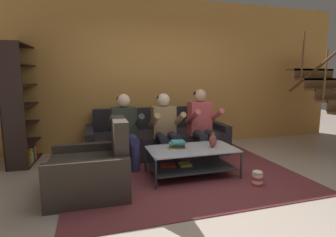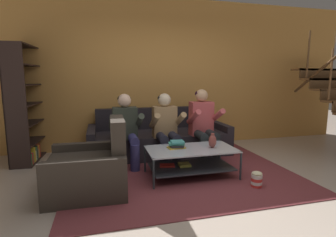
{
  "view_description": "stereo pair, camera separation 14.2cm",
  "coord_description": "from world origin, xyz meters",
  "px_view_note": "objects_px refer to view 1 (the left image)",
  "views": [
    {
      "loc": [
        -1.29,
        -2.67,
        1.38
      ],
      "look_at": [
        -0.19,
        0.99,
        0.78
      ],
      "focal_mm": 28.0,
      "sensor_mm": 36.0,
      "label": 1
    },
    {
      "loc": [
        -1.15,
        -2.71,
        1.38
      ],
      "look_at": [
        -0.19,
        0.99,
        0.78
      ],
      "focal_mm": 28.0,
      "sensor_mm": 36.0,
      "label": 2
    }
  ],
  "objects_px": {
    "vase": "(213,141)",
    "bookshelf": "(20,115)",
    "popcorn_tub": "(257,178)",
    "person_seated_middle": "(165,126)",
    "person_seated_right": "(202,122)",
    "couch": "(157,139)",
    "book_stack": "(177,144)",
    "coffee_table": "(191,157)",
    "armchair": "(93,170)",
    "person_seated_left": "(125,128)"
  },
  "relations": [
    {
      "from": "person_seated_middle",
      "to": "vase",
      "type": "relative_size",
      "value": 5.5
    },
    {
      "from": "bookshelf",
      "to": "person_seated_left",
      "type": "bearing_deg",
      "value": -23.93
    },
    {
      "from": "couch",
      "to": "person_seated_right",
      "type": "distance_m",
      "value": 0.94
    },
    {
      "from": "vase",
      "to": "armchair",
      "type": "xyz_separation_m",
      "value": [
        -1.64,
        -0.14,
        -0.22
      ]
    },
    {
      "from": "couch",
      "to": "armchair",
      "type": "relative_size",
      "value": 2.68
    },
    {
      "from": "person_seated_right",
      "to": "armchair",
      "type": "bearing_deg",
      "value": -154.64
    },
    {
      "from": "coffee_table",
      "to": "book_stack",
      "type": "distance_m",
      "value": 0.27
    },
    {
      "from": "person_seated_right",
      "to": "popcorn_tub",
      "type": "distance_m",
      "value": 1.38
    },
    {
      "from": "person_seated_right",
      "to": "book_stack",
      "type": "xyz_separation_m",
      "value": [
        -0.65,
        -0.61,
        -0.19
      ]
    },
    {
      "from": "person_seated_left",
      "to": "book_stack",
      "type": "relative_size",
      "value": 4.5
    },
    {
      "from": "vase",
      "to": "book_stack",
      "type": "relative_size",
      "value": 0.81
    },
    {
      "from": "couch",
      "to": "book_stack",
      "type": "xyz_separation_m",
      "value": [
        -0.0,
        -1.18,
        0.19
      ]
    },
    {
      "from": "armchair",
      "to": "person_seated_right",
      "type": "bearing_deg",
      "value": 25.36
    },
    {
      "from": "couch",
      "to": "person_seated_left",
      "type": "bearing_deg",
      "value": -138.27
    },
    {
      "from": "person_seated_middle",
      "to": "person_seated_right",
      "type": "relative_size",
      "value": 0.95
    },
    {
      "from": "popcorn_tub",
      "to": "couch",
      "type": "bearing_deg",
      "value": 115.5
    },
    {
      "from": "person_seated_middle",
      "to": "coffee_table",
      "type": "xyz_separation_m",
      "value": [
        0.18,
        -0.68,
        -0.34
      ]
    },
    {
      "from": "couch",
      "to": "armchair",
      "type": "distance_m",
      "value": 1.83
    },
    {
      "from": "couch",
      "to": "popcorn_tub",
      "type": "xyz_separation_m",
      "value": [
        0.87,
        -1.82,
        -0.16
      ]
    },
    {
      "from": "couch",
      "to": "armchair",
      "type": "height_order",
      "value": "armchair"
    },
    {
      "from": "person_seated_right",
      "to": "couch",
      "type": "bearing_deg",
      "value": 138.52
    },
    {
      "from": "person_seated_middle",
      "to": "vase",
      "type": "height_order",
      "value": "person_seated_middle"
    },
    {
      "from": "person_seated_left",
      "to": "book_stack",
      "type": "xyz_separation_m",
      "value": [
        0.64,
        -0.6,
        -0.16
      ]
    },
    {
      "from": "coffee_table",
      "to": "popcorn_tub",
      "type": "xyz_separation_m",
      "value": [
        0.69,
        -0.57,
        -0.17
      ]
    },
    {
      "from": "person_seated_middle",
      "to": "vase",
      "type": "distance_m",
      "value": 0.87
    },
    {
      "from": "person_seated_left",
      "to": "bookshelf",
      "type": "xyz_separation_m",
      "value": [
        -1.59,
        0.71,
        0.18
      ]
    },
    {
      "from": "person_seated_middle",
      "to": "book_stack",
      "type": "bearing_deg",
      "value": -90.23
    },
    {
      "from": "person_seated_right",
      "to": "bookshelf",
      "type": "bearing_deg",
      "value": 166.31
    },
    {
      "from": "book_stack",
      "to": "armchair",
      "type": "relative_size",
      "value": 0.27
    },
    {
      "from": "bookshelf",
      "to": "popcorn_tub",
      "type": "height_order",
      "value": "bookshelf"
    },
    {
      "from": "coffee_table",
      "to": "bookshelf",
      "type": "height_order",
      "value": "bookshelf"
    },
    {
      "from": "vase",
      "to": "couch",
      "type": "bearing_deg",
      "value": 110.93
    },
    {
      "from": "person_seated_left",
      "to": "coffee_table",
      "type": "xyz_separation_m",
      "value": [
        0.82,
        -0.68,
        -0.34
      ]
    },
    {
      "from": "vase",
      "to": "bookshelf",
      "type": "height_order",
      "value": "bookshelf"
    },
    {
      "from": "person_seated_middle",
      "to": "popcorn_tub",
      "type": "relative_size",
      "value": 5.46
    },
    {
      "from": "popcorn_tub",
      "to": "person_seated_middle",
      "type": "bearing_deg",
      "value": 124.9
    },
    {
      "from": "person_seated_left",
      "to": "popcorn_tub",
      "type": "bearing_deg",
      "value": -39.44
    },
    {
      "from": "person_seated_left",
      "to": "book_stack",
      "type": "bearing_deg",
      "value": -43.26
    },
    {
      "from": "person_seated_left",
      "to": "person_seated_right",
      "type": "xyz_separation_m",
      "value": [
        1.29,
        0.01,
        0.03
      ]
    },
    {
      "from": "couch",
      "to": "popcorn_tub",
      "type": "height_order",
      "value": "couch"
    },
    {
      "from": "vase",
      "to": "popcorn_tub",
      "type": "xyz_separation_m",
      "value": [
        0.38,
        -0.53,
        -0.4
      ]
    },
    {
      "from": "person_seated_right",
      "to": "book_stack",
      "type": "relative_size",
      "value": 4.72
    },
    {
      "from": "coffee_table",
      "to": "armchair",
      "type": "height_order",
      "value": "armchair"
    },
    {
      "from": "person_seated_left",
      "to": "popcorn_tub",
      "type": "distance_m",
      "value": 2.02
    },
    {
      "from": "person_seated_right",
      "to": "armchair",
      "type": "xyz_separation_m",
      "value": [
        -1.79,
        -0.85,
        -0.36
      ]
    },
    {
      "from": "coffee_table",
      "to": "vase",
      "type": "height_order",
      "value": "vase"
    },
    {
      "from": "person_seated_left",
      "to": "popcorn_tub",
      "type": "xyz_separation_m",
      "value": [
        1.51,
        -1.24,
        -0.51
      ]
    },
    {
      "from": "coffee_table",
      "to": "bookshelf",
      "type": "distance_m",
      "value": 2.83
    },
    {
      "from": "vase",
      "to": "bookshelf",
      "type": "xyz_separation_m",
      "value": [
        -2.73,
        1.42,
        0.29
      ]
    },
    {
      "from": "person_seated_right",
      "to": "vase",
      "type": "xyz_separation_m",
      "value": [
        -0.15,
        -0.71,
        -0.14
      ]
    }
  ]
}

